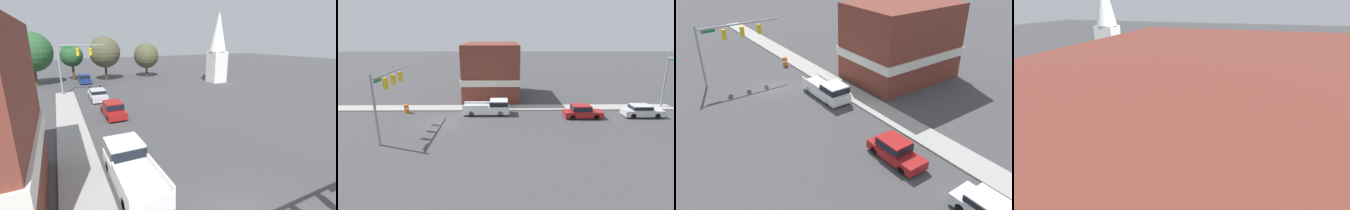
# 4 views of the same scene
# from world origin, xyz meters

# --- Properties ---
(ground_plane) EXTENTS (200.00, 200.00, 0.00)m
(ground_plane) POSITION_xyz_m (0.00, 0.00, 0.00)
(ground_plane) COLOR #424244
(sidewalk_curb) EXTENTS (2.40, 60.00, 0.14)m
(sidewalk_curb) POSITION_xyz_m (-5.70, 0.00, 0.07)
(sidewalk_curb) COLOR #9E9E99
(sidewalk_curb) RESTS_ON ground
(near_signal_assembly) EXTENTS (9.04, 0.49, 6.62)m
(near_signal_assembly) POSITION_xyz_m (2.70, -4.41, 4.92)
(near_signal_assembly) COLOR gray
(near_signal_assembly) RESTS_ON ground
(car_lead) EXTENTS (1.79, 4.51, 1.58)m
(car_lead) POSITION_xyz_m (-1.66, 16.53, 0.82)
(car_lead) COLOR black
(car_lead) RESTS_ON ground
(car_second_ahead) EXTENTS (1.88, 4.67, 1.47)m
(car_second_ahead) POSITION_xyz_m (-1.98, 23.92, 0.77)
(car_second_ahead) COLOR black
(car_second_ahead) RESTS_ON ground
(pickup_truck_parked) EXTENTS (2.08, 5.75, 1.83)m
(pickup_truck_parked) POSITION_xyz_m (-3.26, 5.46, 0.90)
(pickup_truck_parked) COLOR black
(pickup_truck_parked) RESTS_ON ground
(construction_barrel) EXTENTS (0.61, 0.61, 1.08)m
(construction_barrel) POSITION_xyz_m (-3.90, -5.32, 0.55)
(construction_barrel) COLOR orange
(construction_barrel) RESTS_ON ground
(corner_brick_building) EXTENTS (11.32, 8.50, 8.23)m
(corner_brick_building) POSITION_xyz_m (-12.91, 5.29, 4.00)
(corner_brick_building) COLOR brown
(corner_brick_building) RESTS_ON ground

